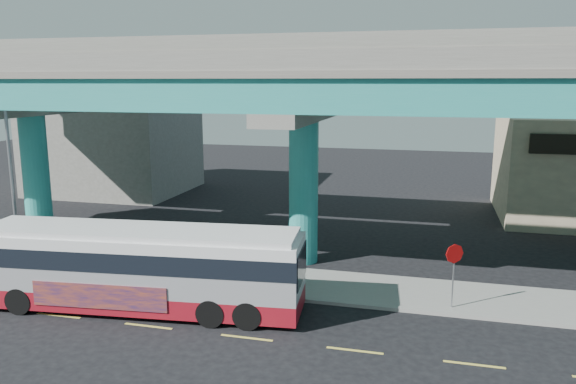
% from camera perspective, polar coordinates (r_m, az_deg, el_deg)
% --- Properties ---
extents(ground, '(120.00, 120.00, 0.00)m').
position_cam_1_polar(ground, '(21.68, -3.96, -14.23)').
color(ground, black).
rests_on(ground, ground).
extents(sidewalk, '(70.00, 4.00, 0.15)m').
position_cam_1_polar(sidewalk, '(26.51, -0.17, -9.17)').
color(sidewalk, gray).
rests_on(sidewalk, ground).
extents(lane_markings, '(58.00, 0.12, 0.01)m').
position_cam_1_polar(lane_markings, '(21.42, -4.22, -14.55)').
color(lane_markings, '#D8C64C').
rests_on(lane_markings, ground).
extents(viaduct, '(52.00, 12.40, 11.70)m').
position_cam_1_polar(viaduct, '(28.36, 1.70, 10.87)').
color(viaduct, teal).
rests_on(viaduct, ground).
extents(building_concrete, '(12.00, 10.00, 9.00)m').
position_cam_1_polar(building_concrete, '(50.24, -17.23, 5.20)').
color(building_concrete, gray).
rests_on(building_concrete, ground).
extents(transit_bus, '(13.64, 4.19, 3.45)m').
position_cam_1_polar(transit_bus, '(23.96, -14.78, -7.20)').
color(transit_bus, maroon).
rests_on(transit_bus, ground).
extents(parked_car, '(1.70, 3.55, 1.16)m').
position_cam_1_polar(parked_car, '(29.93, -17.16, -5.96)').
color(parked_car, '#303035').
rests_on(parked_car, sidewalk).
extents(street_lamp, '(0.50, 2.62, 8.10)m').
position_cam_1_polar(street_lamp, '(29.73, -27.08, 2.41)').
color(street_lamp, gray).
rests_on(street_lamp, sidewalk).
extents(stop_sign, '(0.70, 0.46, 2.71)m').
position_cam_1_polar(stop_sign, '(23.86, 16.52, -6.80)').
color(stop_sign, gray).
rests_on(stop_sign, sidewalk).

